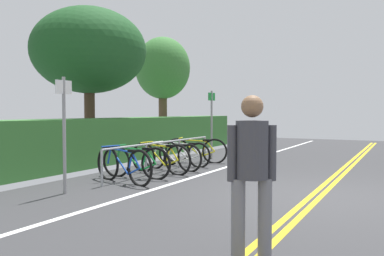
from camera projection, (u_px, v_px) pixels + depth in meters
ground_plane at (316, 197)px, 7.06m from camera, size 30.07×10.34×0.05m
centre_line_yellow_inner at (321, 196)px, 7.03m from camera, size 27.07×0.10×0.00m
centre_line_yellow_outer at (312, 195)px, 7.10m from camera, size 27.07×0.10×0.00m
bike_lane_stripe_white at (176, 182)px, 8.39m from camera, size 27.07×0.12×0.00m
bike_rack at (164, 149)px, 9.93m from camera, size 4.62×0.05×0.74m
bicycle_0 at (123, 165)px, 8.35m from camera, size 0.61×1.78×0.77m
bicycle_1 at (136, 162)px, 8.96m from camera, size 0.46×1.74×0.75m
bicycle_2 at (160, 158)px, 9.64m from camera, size 0.46×1.78×0.76m
bicycle_3 at (172, 156)px, 10.18m from camera, size 0.46×1.79×0.73m
bicycle_4 at (184, 154)px, 10.91m from camera, size 0.46×1.64×0.71m
bicycle_5 at (196, 151)px, 11.62m from camera, size 0.64×1.77×0.75m
pedestrian at (252, 166)px, 3.98m from camera, size 0.32×0.42×1.63m
sign_post_near at (64, 123)px, 7.21m from camera, size 0.36×0.06×2.08m
sign_post_far at (212, 118)px, 12.54m from camera, size 0.36×0.07×2.11m
hedge_backdrop at (124, 139)px, 12.37m from camera, size 13.57×1.07×1.28m
tree_mid at (89, 51)px, 12.12m from camera, size 3.41×3.41×4.57m
tree_far_right at (163, 69)px, 16.41m from camera, size 2.22×2.22×4.47m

